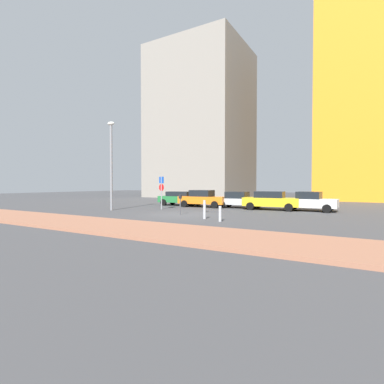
{
  "coord_description": "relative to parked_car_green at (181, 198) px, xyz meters",
  "views": [
    {
      "loc": [
        11.0,
        -17.14,
        2.14
      ],
      "look_at": [
        -0.79,
        2.93,
        1.51
      ],
      "focal_mm": 27.34,
      "sensor_mm": 36.0,
      "label": 1
    }
  ],
  "objects": [
    {
      "name": "parked_car_yellow",
      "position": [
        9.16,
        -0.47,
        0.05
      ],
      "size": [
        4.59,
        2.18,
        1.53
      ],
      "color": "gold",
      "rests_on": "ground"
    },
    {
      "name": "parked_car_white",
      "position": [
        12.08,
        0.02,
        0.02
      ],
      "size": [
        4.15,
        2.17,
        1.54
      ],
      "color": "white",
      "rests_on": "ground"
    },
    {
      "name": "parked_car_silver",
      "position": [
        6.19,
        0.06,
        -0.01
      ],
      "size": [
        4.15,
        2.16,
        1.45
      ],
      "color": "#B7BABF",
      "rests_on": "ground"
    },
    {
      "name": "street_lamp",
      "position": [
        -1.97,
        -7.4,
        3.47
      ],
      "size": [
        0.7,
        0.36,
        7.2
      ],
      "color": "gray",
      "rests_on": "ground"
    },
    {
      "name": "traffic_bollard_far",
      "position": [
        5.44,
        -5.16,
        -0.29
      ],
      "size": [
        0.17,
        0.17,
        0.92
      ],
      "primitive_type": "cylinder",
      "color": "#B7B7BC",
      "rests_on": "ground"
    },
    {
      "name": "building_under_construction",
      "position": [
        -8.12,
        19.23,
        11.6
      ],
      "size": [
        14.83,
        13.77,
        24.7
      ],
      "primitive_type": "cube",
      "color": "gray",
      "rests_on": "ground"
    },
    {
      "name": "traffic_bollard_mid",
      "position": [
        7.36,
        -8.77,
        -0.24
      ],
      "size": [
        0.17,
        0.17,
        1.02
      ],
      "primitive_type": "cylinder",
      "color": "#B7B7BC",
      "rests_on": "ground"
    },
    {
      "name": "parked_car_orange",
      "position": [
        2.84,
        -0.62,
        0.04
      ],
      "size": [
        4.58,
        2.2,
        1.58
      ],
      "color": "orange",
      "rests_on": "ground"
    },
    {
      "name": "building_colorful_midrise",
      "position": [
        17.67,
        22.57,
        12.26
      ],
      "size": [
        15.19,
        14.81,
        26.03
      ],
      "primitive_type": "cube",
      "color": "orange",
      "rests_on": "ground"
    },
    {
      "name": "parking_meter",
      "position": [
        4.79,
        -7.52,
        0.16
      ],
      "size": [
        0.18,
        0.14,
        1.41
      ],
      "color": "#4C4C51",
      "rests_on": "ground"
    },
    {
      "name": "sidewalk_brick",
      "position": [
        4.76,
        -14.22,
        -0.68
      ],
      "size": [
        40.0,
        3.92,
        0.14
      ],
      "primitive_type": "cube",
      "color": "#9E664C",
      "rests_on": "ground"
    },
    {
      "name": "traffic_bollard_near",
      "position": [
        8.72,
        -9.44,
        -0.31
      ],
      "size": [
        0.17,
        0.17,
        0.89
      ],
      "primitive_type": "cylinder",
      "color": "#B7B7BC",
      "rests_on": "ground"
    },
    {
      "name": "parked_car_green",
      "position": [
        0.0,
        0.0,
        0.0
      ],
      "size": [
        4.5,
        2.26,
        1.4
      ],
      "color": "#237238",
      "rests_on": "ground"
    },
    {
      "name": "ground_plane",
      "position": [
        4.76,
        -7.44,
        -0.75
      ],
      "size": [
        120.0,
        120.0,
        0.0
      ],
      "primitive_type": "plane",
      "color": "#424244"
    },
    {
      "name": "parking_sign_post",
      "position": [
        1.08,
        -4.68,
        1.0
      ],
      "size": [
        0.59,
        0.17,
        2.79
      ],
      "color": "gray",
      "rests_on": "ground"
    }
  ]
}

